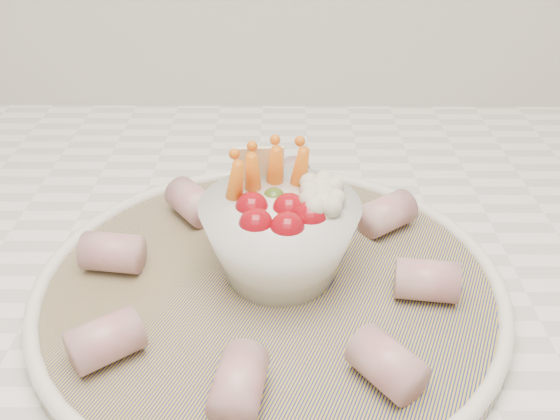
{
  "coord_description": "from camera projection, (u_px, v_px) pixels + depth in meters",
  "views": [
    {
      "loc": [
        0.14,
        0.97,
        1.25
      ],
      "look_at": [
        0.14,
        1.37,
        0.99
      ],
      "focal_mm": 40.0,
      "sensor_mm": 36.0,
      "label": 1
    }
  ],
  "objects": [
    {
      "name": "cured_meat_rolls",
      "position": [
        268.0,
        266.0,
        0.49
      ],
      "size": [
        0.3,
        0.3,
        0.03
      ],
      "color": "#A64B59",
      "rests_on": "serving_platter"
    },
    {
      "name": "serving_platter",
      "position": [
        270.0,
        286.0,
        0.5
      ],
      "size": [
        0.48,
        0.48,
        0.02
      ],
      "color": "navy",
      "rests_on": "kitchen_counter"
    },
    {
      "name": "veggie_bowl",
      "position": [
        281.0,
        233.0,
        0.48
      ],
      "size": [
        0.12,
        0.12,
        0.1
      ],
      "color": "white",
      "rests_on": "serving_platter"
    }
  ]
}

